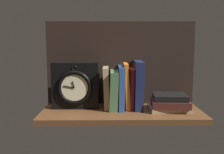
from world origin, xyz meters
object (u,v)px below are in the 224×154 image
at_px(book_tan_shortstories, 106,88).
at_px(book_orange_pandolfini, 127,86).
at_px(book_maroon_dawkins, 131,88).
at_px(book_navy_bierce, 138,85).
at_px(book_stack_side, 170,103).
at_px(framed_clock, 75,86).
at_px(book_green_romantic, 114,90).
at_px(book_blue_modern, 121,87).

xyz_separation_m(book_tan_shortstories, book_orange_pandolfini, (0.09, 0.00, 0.01)).
distance_m(book_maroon_dawkins, book_navy_bierce, 0.04).
bearing_deg(book_stack_side, framed_clock, 174.10).
relative_size(book_tan_shortstories, book_stack_side, 1.06).
relative_size(book_tan_shortstories, book_orange_pandolfini, 0.92).
bearing_deg(framed_clock, book_navy_bierce, 1.67).
distance_m(book_green_romantic, book_stack_side, 0.26).
relative_size(book_orange_pandolfini, book_navy_bierce, 0.95).
bearing_deg(book_tan_shortstories, framed_clock, -176.63).
bearing_deg(book_green_romantic, book_stack_side, -11.89).
height_order(book_tan_shortstories, book_maroon_dawkins, book_tan_shortstories).
xyz_separation_m(book_blue_modern, book_navy_bierce, (0.08, 0.00, 0.01)).
distance_m(book_navy_bierce, framed_clock, 0.29).
xyz_separation_m(book_tan_shortstories, framed_clock, (-0.15, -0.01, 0.01)).
bearing_deg(book_maroon_dawkins, book_orange_pandolfini, 180.00).
bearing_deg(book_tan_shortstories, book_green_romantic, 0.00).
relative_size(framed_clock, book_stack_side, 1.18).
bearing_deg(book_orange_pandolfini, book_green_romantic, 180.00).
xyz_separation_m(book_tan_shortstories, book_stack_side, (0.29, -0.05, -0.06)).
xyz_separation_m(book_tan_shortstories, book_green_romantic, (0.03, 0.00, -0.01)).
bearing_deg(book_orange_pandolfini, book_stack_side, -15.42).
bearing_deg(book_stack_side, book_orange_pandolfini, 164.58).
height_order(book_blue_modern, book_orange_pandolfini, book_orange_pandolfini).
relative_size(book_green_romantic, framed_clock, 0.81).
bearing_deg(book_green_romantic, book_maroon_dawkins, -0.00).
bearing_deg(framed_clock, book_orange_pandolfini, 2.05).
xyz_separation_m(book_blue_modern, book_stack_side, (0.22, -0.05, -0.06)).
relative_size(book_navy_bierce, book_stack_side, 1.22).
distance_m(book_tan_shortstories, book_blue_modern, 0.07).
relative_size(book_green_romantic, book_blue_modern, 0.89).
distance_m(book_tan_shortstories, book_stack_side, 0.30).
distance_m(framed_clock, book_stack_side, 0.44).
height_order(book_tan_shortstories, framed_clock, framed_clock).
xyz_separation_m(book_green_romantic, book_navy_bierce, (0.11, 0.00, 0.02)).
height_order(book_orange_pandolfini, book_stack_side, book_orange_pandolfini).
xyz_separation_m(book_maroon_dawkins, book_navy_bierce, (0.03, 0.00, 0.02)).
bearing_deg(book_maroon_dawkins, book_stack_side, -17.28).
bearing_deg(book_green_romantic, book_tan_shortstories, -180.00).
height_order(book_green_romantic, book_blue_modern, book_blue_modern).
height_order(book_green_romantic, book_orange_pandolfini, book_orange_pandolfini).
distance_m(book_navy_bierce, book_stack_side, 0.17).
xyz_separation_m(book_green_romantic, book_maroon_dawkins, (0.08, -0.00, 0.01)).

